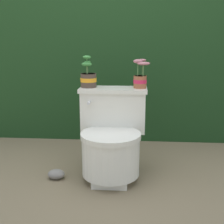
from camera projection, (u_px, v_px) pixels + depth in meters
name	position (u px, v px, depth m)	size (l,w,h in m)	color
ground_plane	(100.00, 177.00, 2.34)	(12.00, 12.00, 0.00)	#75664C
hedge_backdrop	(112.00, 48.00, 3.36)	(3.18, 0.89, 1.80)	#193819
toilet	(112.00, 138.00, 2.30)	(0.51, 0.56, 0.64)	silver
potted_plant_left	(88.00, 78.00, 2.38)	(0.12, 0.12, 0.24)	#47382D
potted_plant_midleft	(140.00, 78.00, 2.34)	(0.12, 0.11, 0.22)	#9E5638
garden_stone	(56.00, 174.00, 2.30)	(0.13, 0.10, 0.07)	gray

